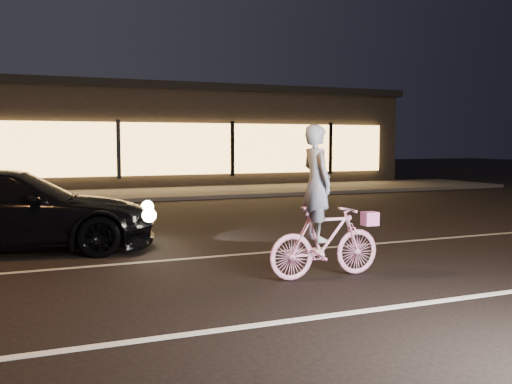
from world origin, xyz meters
name	(u,v)px	position (x,y,z in m)	size (l,w,h in m)	color
ground	(295,282)	(0.00, 0.00, 0.00)	(90.00, 90.00, 0.00)	black
lane_stripe_near	(355,312)	(0.00, -1.50, 0.00)	(60.00, 0.12, 0.01)	silver
lane_stripe_far	(242,254)	(0.00, 2.00, 0.00)	(60.00, 0.10, 0.01)	gray
sidewalk	(128,195)	(0.00, 13.00, 0.06)	(30.00, 4.00, 0.12)	#383533
storefront	(103,136)	(0.00, 18.97, 2.15)	(25.40, 8.42, 4.20)	black
cyclist	(323,224)	(0.45, 0.05, 0.75)	(1.67, 0.58, 2.10)	#FF4094
sedan	(10,211)	(-3.55, 3.74, 0.70)	(5.11, 2.80, 1.40)	black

